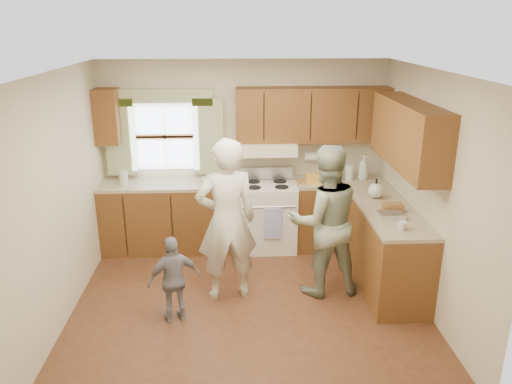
{
  "coord_description": "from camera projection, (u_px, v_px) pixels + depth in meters",
  "views": [
    {
      "loc": [
        -0.16,
        -4.84,
        2.94
      ],
      "look_at": [
        0.1,
        0.4,
        1.15
      ],
      "focal_mm": 35.0,
      "sensor_mm": 36.0,
      "label": 1
    }
  ],
  "objects": [
    {
      "name": "woman_left",
      "position": [
        227.0,
        221.0,
        5.37
      ],
      "size": [
        0.75,
        0.57,
        1.83
      ],
      "primitive_type": "imported",
      "rotation": [
        0.0,
        0.0,
        3.36
      ],
      "color": "silver",
      "rests_on": "ground"
    },
    {
      "name": "room",
      "position": [
        248.0,
        196.0,
        5.13
      ],
      "size": [
        3.8,
        3.8,
        3.8
      ],
      "color": "#4F2818",
      "rests_on": "ground"
    },
    {
      "name": "woman_right",
      "position": [
        324.0,
        221.0,
        5.5
      ],
      "size": [
        0.92,
        0.76,
        1.73
      ],
      "primitive_type": "imported",
      "rotation": [
        0.0,
        0.0,
        3.27
      ],
      "color": "#244325",
      "rests_on": "ground"
    },
    {
      "name": "child",
      "position": [
        174.0,
        279.0,
        5.06
      ],
      "size": [
        0.59,
        0.4,
        0.93
      ],
      "primitive_type": "imported",
      "rotation": [
        0.0,
        0.0,
        3.5
      ],
      "color": "gray",
      "rests_on": "ground"
    },
    {
      "name": "stove",
      "position": [
        267.0,
        215.0,
        6.76
      ],
      "size": [
        0.76,
        0.67,
        1.07
      ],
      "color": "silver",
      "rests_on": "ground"
    },
    {
      "name": "kitchen_fixtures",
      "position": [
        294.0,
        197.0,
        6.31
      ],
      "size": [
        3.8,
        2.25,
        2.15
      ],
      "color": "#44270E",
      "rests_on": "ground"
    }
  ]
}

